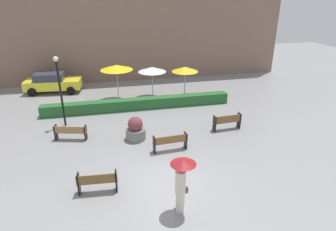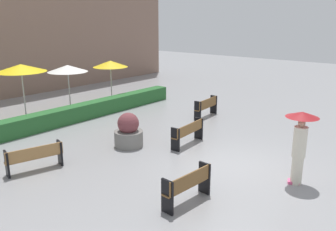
# 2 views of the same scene
# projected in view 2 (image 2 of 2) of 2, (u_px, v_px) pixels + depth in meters

# --- Properties ---
(ground_plane) EXTENTS (60.00, 60.00, 0.00)m
(ground_plane) POSITION_uv_depth(u_px,v_px,m) (236.00, 166.00, 11.58)
(ground_plane) COLOR gray
(bench_near_left) EXTENTS (1.60, 0.49, 0.90)m
(bench_near_left) POSITION_uv_depth(u_px,v_px,m) (188.00, 185.00, 9.14)
(bench_near_left) COLOR brown
(bench_near_left) RESTS_ON ground
(bench_far_left) EXTENTS (1.77, 0.79, 0.82)m
(bench_far_left) POSITION_uv_depth(u_px,v_px,m) (35.00, 156.00, 11.11)
(bench_far_left) COLOR #9E7242
(bench_far_left) RESTS_ON ground
(bench_far_right) EXTENTS (1.71, 0.47, 0.92)m
(bench_far_right) POSITION_uv_depth(u_px,v_px,m) (207.00, 106.00, 17.20)
(bench_far_right) COLOR brown
(bench_far_right) RESTS_ON ground
(bench_mid_center) EXTENTS (1.78, 0.47, 0.87)m
(bench_mid_center) POSITION_uv_depth(u_px,v_px,m) (188.00, 132.00, 13.39)
(bench_mid_center) COLOR brown
(bench_mid_center) RESTS_ON ground
(pedestrian_with_umbrella) EXTENTS (0.92, 0.92, 2.15)m
(pedestrian_with_umbrella) POSITION_uv_depth(u_px,v_px,m) (300.00, 139.00, 10.05)
(pedestrian_with_umbrella) COLOR silver
(pedestrian_with_umbrella) RESTS_ON ground
(planter_pot) EXTENTS (1.07, 1.07, 1.30)m
(planter_pot) POSITION_uv_depth(u_px,v_px,m) (129.00, 132.00, 13.24)
(planter_pot) COLOR slate
(planter_pot) RESTS_ON ground
(patio_umbrella_yellow) EXTENTS (2.29, 2.29, 2.62)m
(patio_umbrella_yellow) POSITION_uv_depth(u_px,v_px,m) (21.00, 68.00, 16.31)
(patio_umbrella_yellow) COLOR silver
(patio_umbrella_yellow) RESTS_ON ground
(patio_umbrella_white) EXTENTS (2.05, 2.05, 2.32)m
(patio_umbrella_white) POSITION_uv_depth(u_px,v_px,m) (68.00, 68.00, 18.34)
(patio_umbrella_white) COLOR silver
(patio_umbrella_white) RESTS_ON ground
(patio_umbrella_yellow_far) EXTENTS (1.91, 1.91, 2.39)m
(patio_umbrella_yellow_far) POSITION_uv_depth(u_px,v_px,m) (110.00, 64.00, 19.58)
(patio_umbrella_yellow_far) COLOR silver
(patio_umbrella_yellow_far) RESTS_ON ground
(hedge_strip) EXTENTS (12.62, 0.70, 0.73)m
(hedge_strip) POSITION_uv_depth(u_px,v_px,m) (74.00, 114.00, 16.48)
(hedge_strip) COLOR #28602D
(hedge_strip) RESTS_ON ground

